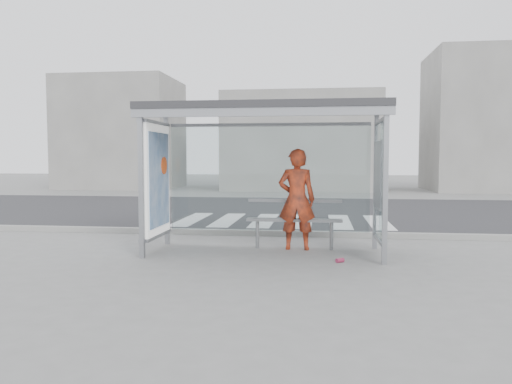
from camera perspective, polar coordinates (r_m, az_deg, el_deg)
ground at (r=8.95m, az=0.94°, el=-6.99°), size 80.00×80.00×0.00m
road at (r=15.85m, az=3.77°, el=-2.17°), size 30.00×10.00×0.01m
curb at (r=10.85m, az=2.10°, el=-4.72°), size 30.00×0.18×0.12m
crosswalk at (r=13.38m, az=3.10°, el=-3.32°), size 5.55×3.00×0.00m
bus_shelter at (r=8.90m, az=-1.38°, el=5.79°), size 4.25×1.65×2.62m
building_left at (r=28.93m, az=-15.06°, el=6.43°), size 6.00×5.00×6.00m
building_center at (r=26.76m, az=5.27°, el=5.68°), size 8.00×5.00×5.00m
building_right at (r=27.97m, az=24.20°, el=7.33°), size 5.00×5.00×7.00m
person at (r=9.21m, az=4.67°, el=-0.84°), size 0.68×0.45×1.86m
bench at (r=9.32m, az=4.39°, el=-3.18°), size 1.77×0.32×0.91m
soda_can at (r=8.26m, az=9.57°, el=-7.70°), size 0.15×0.14×0.07m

